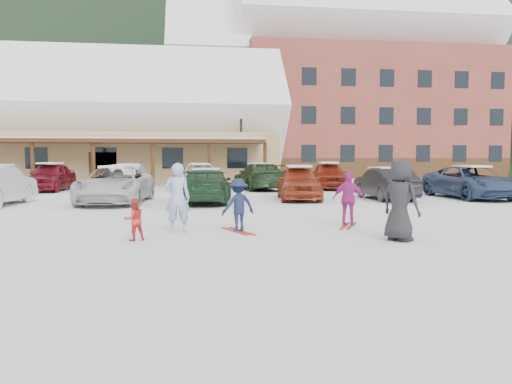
{
  "coord_description": "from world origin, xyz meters",
  "views": [
    {
      "loc": [
        -1.38,
        -11.29,
        1.87
      ],
      "look_at": [
        0.3,
        1.0,
        1.0
      ],
      "focal_mm": 35.0,
      "sensor_mm": 36.0,
      "label": 1
    }
  ],
  "objects": [
    {
      "name": "toddler_red",
      "position": [
        -2.58,
        0.05,
        0.48
      ],
      "size": [
        0.56,
        0.51,
        0.95
      ],
      "primitive_type": "imported",
      "rotation": [
        0.0,
        0.0,
        3.53
      ],
      "color": "red",
      "rests_on": "ground"
    },
    {
      "name": "forested_hillside",
      "position": [
        0.0,
        85.0,
        19.0
      ],
      "size": [
        300.0,
        70.0,
        38.0
      ],
      "primitive_type": "cube",
      "color": "black",
      "rests_on": "ground"
    },
    {
      "name": "conifer_3",
      "position": [
        6.0,
        44.0,
        5.12
      ],
      "size": [
        3.96,
        3.96,
        9.18
      ],
      "color": "black",
      "rests_on": "ground"
    },
    {
      "name": "parked_car_4",
      "position": [
        3.43,
        10.1,
        0.75
      ],
      "size": [
        2.3,
        4.56,
        1.49
      ],
      "primitive_type": "imported",
      "rotation": [
        0.0,
        0.0,
        -0.13
      ],
      "color": "#9B361E",
      "rests_on": "ground"
    },
    {
      "name": "child_magenta",
      "position": [
        2.91,
        1.63,
        0.74
      ],
      "size": [
        0.94,
        0.71,
        1.48
      ],
      "primitive_type": "imported",
      "rotation": [
        0.0,
        0.0,
        2.67
      ],
      "color": "#AE2284",
      "rests_on": "ground"
    },
    {
      "name": "ground",
      "position": [
        0.0,
        0.0,
        0.0
      ],
      "size": [
        160.0,
        160.0,
        0.0
      ],
      "primitive_type": "plane",
      "color": "white",
      "rests_on": "ground"
    },
    {
      "name": "parked_car_5",
      "position": [
        7.23,
        9.69,
        0.7
      ],
      "size": [
        1.53,
        4.27,
        1.4
      ],
      "primitive_type": "imported",
      "rotation": [
        0.0,
        0.0,
        3.15
      ],
      "color": "black",
      "rests_on": "ground"
    },
    {
      "name": "parked_car_3",
      "position": [
        -0.63,
        9.11,
        0.69
      ],
      "size": [
        2.5,
        4.98,
        1.39
      ],
      "primitive_type": "imported",
      "rotation": [
        0.0,
        0.0,
        3.02
      ],
      "color": "#1B3922",
      "rests_on": "ground"
    },
    {
      "name": "parked_car_9",
      "position": [
        -4.64,
        17.03,
        0.74
      ],
      "size": [
        1.78,
        4.55,
        1.48
      ],
      "primitive_type": "imported",
      "rotation": [
        0.0,
        0.0,
        3.09
      ],
      "color": "silver",
      "rests_on": "ground"
    },
    {
      "name": "alpine_hotel",
      "position": [
        14.27,
        38.0,
        8.63
      ],
      "size": [
        31.48,
        14.01,
        21.48
      ],
      "color": "brown",
      "rests_on": "ground"
    },
    {
      "name": "lamp_post",
      "position": [
        2.39,
        24.16,
        3.56
      ],
      "size": [
        0.5,
        0.25,
        6.32
      ],
      "color": "black",
      "rests_on": "ground"
    },
    {
      "name": "bystander_dark",
      "position": [
        3.29,
        -0.8,
        0.91
      ],
      "size": [
        0.97,
        1.06,
        1.81
      ],
      "primitive_type": "imported",
      "rotation": [
        0.0,
        0.0,
        2.15
      ],
      "color": "black",
      "rests_on": "ground"
    },
    {
      "name": "parked_car_12",
      "position": [
        6.79,
        17.03,
        0.78
      ],
      "size": [
        2.6,
        4.85,
        1.57
      ],
      "primitive_type": "imported",
      "rotation": [
        0.0,
        0.0,
        -0.17
      ],
      "color": "maroon",
      "rests_on": "ground"
    },
    {
      "name": "parked_car_11",
      "position": [
        2.68,
        16.97,
        0.76
      ],
      "size": [
        2.73,
        5.44,
        1.52
      ],
      "primitive_type": "imported",
      "rotation": [
        0.0,
        0.0,
        3.26
      ],
      "color": "#1E371D",
      "rests_on": "ground"
    },
    {
      "name": "parked_car_2",
      "position": [
        -4.3,
        9.47,
        0.75
      ],
      "size": [
        2.88,
        5.57,
        1.5
      ],
      "primitive_type": "imported",
      "rotation": [
        0.0,
        0.0,
        -0.07
      ],
      "color": "silver",
      "rests_on": "ground"
    },
    {
      "name": "day_lodge",
      "position": [
        -9.0,
        27.96,
        3.94
      ],
      "size": [
        29.12,
        12.5,
        10.38
      ],
      "color": "tan",
      "rests_on": "ground"
    },
    {
      "name": "parked_car_8",
      "position": [
        -8.92,
        17.51,
        0.78
      ],
      "size": [
        2.13,
        4.67,
        1.55
      ],
      "primitive_type": "imported",
      "rotation": [
        0.0,
        0.0,
        -0.07
      ],
      "color": "maroon",
      "rests_on": "ground"
    },
    {
      "name": "parked_car_6",
      "position": [
        11.35,
        9.76,
        0.73
      ],
      "size": [
        2.48,
        5.31,
        1.47
      ],
      "primitive_type": "imported",
      "rotation": [
        0.0,
        0.0,
        0.01
      ],
      "color": "navy",
      "rests_on": "ground"
    },
    {
      "name": "skis_child_magenta",
      "position": [
        2.91,
        1.63,
        0.01
      ],
      "size": [
        0.81,
        1.34,
        0.03
      ],
      "primitive_type": "cube",
      "rotation": [
        0.0,
        0.0,
        2.67
      ],
      "color": "#AE2A18",
      "rests_on": "ground"
    },
    {
      "name": "conifer_4",
      "position": [
        34.0,
        46.0,
        6.54
      ],
      "size": [
        5.06,
        5.06,
        11.73
      ],
      "color": "black",
      "rests_on": "ground"
    },
    {
      "name": "skis_child_navy",
      "position": [
        -0.14,
        1.05,
        0.01
      ],
      "size": [
        0.66,
        1.38,
        0.03
      ],
      "primitive_type": "cube",
      "rotation": [
        0.0,
        0.0,
        3.49
      ],
      "color": "#AE2A18",
      "rests_on": "ground"
    },
    {
      "name": "parked_car_10",
      "position": [
        -0.75,
        16.77,
        0.75
      ],
      "size": [
        3.0,
        5.63,
        1.51
      ],
      "primitive_type": "imported",
      "rotation": [
        0.0,
        0.0,
        0.1
      ],
      "color": "white",
      "rests_on": "ground"
    },
    {
      "name": "child_navy",
      "position": [
        -0.14,
        1.05,
        0.67
      ],
      "size": [
        0.98,
        0.76,
        1.34
      ],
      "primitive_type": "imported",
      "rotation": [
        0.0,
        0.0,
        3.49
      ],
      "color": "#161C3A",
      "rests_on": "ground"
    },
    {
      "name": "adult_skier",
      "position": [
        -1.64,
        1.15,
        0.86
      ],
      "size": [
        0.64,
        0.43,
        1.73
      ],
      "primitive_type": "imported",
      "rotation": [
        0.0,
        0.0,
        3.16
      ],
      "color": "#98AAD0",
      "rests_on": "ground"
    }
  ]
}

